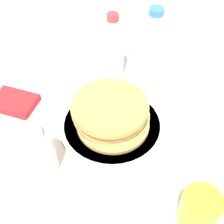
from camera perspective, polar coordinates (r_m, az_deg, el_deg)
name	(u,v)px	position (r m, az deg, el deg)	size (l,w,h in m)	color
ground_plane	(108,128)	(0.78, -0.77, -3.01)	(4.00, 4.00, 0.00)	silver
plate	(112,125)	(0.78, 0.00, -2.31)	(0.26, 0.26, 0.01)	silver
pancake_stack	(111,112)	(0.75, -0.16, -0.07)	(0.19, 0.19, 0.08)	tan
juice_glass	(200,209)	(0.65, 15.74, -16.77)	(0.08, 0.08, 0.08)	yellow
cream_jug	(37,153)	(0.68, -13.64, -7.28)	(0.08, 0.08, 0.14)	white
water_bottle_near	(153,42)	(0.91, 7.52, 12.65)	(0.08, 0.08, 0.19)	silver
water_bottle_mid	(113,49)	(0.86, 0.14, 11.38)	(0.06, 0.06, 0.20)	silver
napkin	(15,102)	(0.87, -17.40, 1.72)	(0.12, 0.09, 0.02)	red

